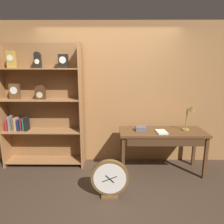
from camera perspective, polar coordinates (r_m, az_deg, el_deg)
The scene contains 8 objects.
ground_plane at distance 2.98m, azimuth -1.34°, elevation -24.41°, with size 10.00×10.00×0.00m, color #3D2D21.
back_wood_panel at distance 3.72m, azimuth -0.87°, elevation 4.96°, with size 4.80×0.05×2.60m, color #9E6B3D.
bookshelf at distance 3.80m, azimuth -19.98°, elevation 1.48°, with size 1.45×0.34×2.22m.
workbench at distance 3.48m, azimuth 14.28°, elevation -6.77°, with size 1.44×0.56×0.75m.
desk_lamp at distance 3.54m, azimuth 21.63°, elevation -0.43°, with size 0.19×0.19×0.46m.
toolbox_small at distance 3.39m, azimuth 8.30°, elevation -4.77°, with size 0.17×0.13×0.07m, color #595960.
open_repair_manual at distance 3.37m, azimuth 14.06°, elevation -5.56°, with size 0.16×0.22×0.03m, color silver.
round_clock_large at distance 2.90m, azimuth -0.65°, elevation -18.66°, with size 0.53×0.11×0.57m.
Camera 1 is at (0.08, -2.38, 1.79)m, focal length 31.72 mm.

